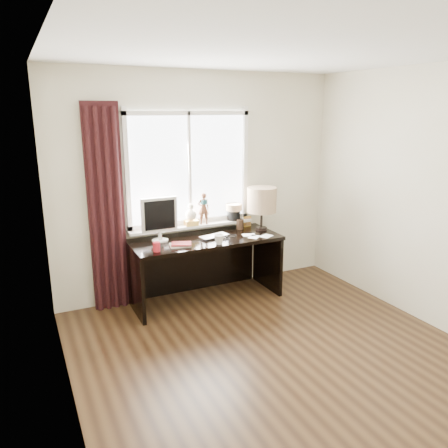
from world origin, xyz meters
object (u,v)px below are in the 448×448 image
laptop (214,236)px  red_cup (157,247)px  mug (219,239)px  desk (202,256)px  monitor (159,217)px  table_lamp (262,200)px

laptop → red_cup: bearing=-177.2°
mug → desk: mug is taller
laptop → mug: 0.26m
desk → red_cup: bearing=-153.7°
mug → red_cup: size_ratio=1.14×
monitor → table_lamp: (1.25, -0.08, 0.09)m
mug → table_lamp: 0.83m
mug → red_cup: mug is taller
table_lamp → desk: bearing=175.5°
laptop → red_cup: size_ratio=3.50×
mug → table_lamp: size_ratio=0.21×
mug → monitor: size_ratio=0.23×
desk → table_lamp: size_ratio=3.27×
desk → monitor: (-0.50, 0.02, 0.52)m
red_cup → monitor: monitor is taller
laptop → desk: (-0.10, 0.12, -0.26)m
monitor → table_lamp: 1.26m
table_lamp → red_cup: bearing=-169.5°
table_lamp → monitor: bearing=176.3°
red_cup → desk: (0.64, 0.32, -0.29)m
red_cup → desk: size_ratio=0.06×
laptop → mug: mug is taller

